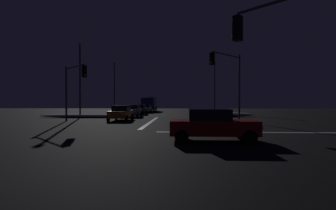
{
  "coord_description": "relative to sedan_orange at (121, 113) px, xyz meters",
  "views": [
    {
      "loc": [
        2.68,
        -15.68,
        1.9
      ],
      "look_at": [
        1.51,
        11.82,
        1.6
      ],
      "focal_mm": 26.33,
      "sensor_mm": 36.0,
      "label": 1
    }
  ],
  "objects": [
    {
      "name": "stop_line_north",
      "position": [
        3.34,
        -1.65,
        -0.8
      ],
      "size": [
        0.35,
        14.07,
        0.01
      ],
      "color": "white",
      "rests_on": "ground"
    },
    {
      "name": "sedan_white",
      "position": [
        0.12,
        18.67,
        0.0
      ],
      "size": [
        2.02,
        4.33,
        1.57
      ],
      "color": "silver",
      "rests_on": "ground"
    },
    {
      "name": "crosswalk_bar_east",
      "position": [
        11.66,
        -9.87,
        -0.8
      ],
      "size": [
        14.07,
        0.4,
        0.01
      ],
      "color": "white",
      "rests_on": "ground"
    },
    {
      "name": "centre_line_ns",
      "position": [
        3.34,
        9.95,
        -0.8
      ],
      "size": [
        22.0,
        0.15,
        0.01
      ],
      "color": "yellow",
      "rests_on": "ground"
    },
    {
      "name": "sedan_red_crossing",
      "position": [
        7.68,
        -13.38,
        0.0
      ],
      "size": [
        4.33,
        2.02,
        1.57
      ],
      "color": "maroon",
      "rests_on": "ground"
    },
    {
      "name": "sedan_orange",
      "position": [
        0.0,
        0.0,
        0.0
      ],
      "size": [
        2.02,
        4.33,
        1.57
      ],
      "color": "#C66014",
      "rests_on": "ground"
    },
    {
      "name": "streetlamp_right_far",
      "position": [
        12.66,
        19.95,
        4.61
      ],
      "size": [
        0.44,
        0.44,
        9.43
      ],
      "color": "#424247",
      "rests_on": "ground"
    },
    {
      "name": "snow_bank_left_curb",
      "position": [
        -5.67,
        4.33,
        -0.57
      ],
      "size": [
        11.23,
        1.5,
        0.46
      ],
      "color": "white",
      "rests_on": "ground"
    },
    {
      "name": "traffic_signal_ne",
      "position": [
        10.68,
        -2.53,
        3.72
      ],
      "size": [
        3.38,
        3.38,
        6.55
      ],
      "color": "#4C4C51",
      "rests_on": "ground"
    },
    {
      "name": "sedan_black",
      "position": [
        -0.09,
        12.55,
        0.0
      ],
      "size": [
        2.02,
        4.33,
        1.57
      ],
      "color": "black",
      "rests_on": "ground"
    },
    {
      "name": "ground",
      "position": [
        3.34,
        -9.87,
        -0.85
      ],
      "size": [
        120.0,
        120.0,
        0.1
      ],
      "primitive_type": "cube",
      "color": "black"
    },
    {
      "name": "box_truck",
      "position": [
        -0.15,
        26.59,
        0.91
      ],
      "size": [
        2.68,
        8.28,
        3.08
      ],
      "color": "navy",
      "rests_on": "ground"
    },
    {
      "name": "sedan_blue",
      "position": [
        0.04,
        6.31,
        0.0
      ],
      "size": [
        2.02,
        4.33,
        1.57
      ],
      "color": "navy",
      "rests_on": "ground"
    },
    {
      "name": "streetlamp_left_far",
      "position": [
        -5.97,
        19.95,
        4.59
      ],
      "size": [
        0.44,
        0.44,
        9.4
      ],
      "color": "#424247",
      "rests_on": "ground"
    },
    {
      "name": "traffic_signal_se",
      "position": [
        10.44,
        -16.96,
        3.35
      ],
      "size": [
        3.77,
        3.77,
        5.94
      ],
      "color": "#4C4C51",
      "rests_on": "ground"
    },
    {
      "name": "traffic_signal_nw",
      "position": [
        -3.89,
        -2.63,
        3.05
      ],
      "size": [
        3.35,
        3.35,
        5.53
      ],
      "color": "#4C4C51",
      "rests_on": "ground"
    },
    {
      "name": "streetlamp_left_near",
      "position": [
        -5.97,
        3.95,
        4.47
      ],
      "size": [
        0.44,
        0.44,
        9.17
      ],
      "color": "#424247",
      "rests_on": "ground"
    },
    {
      "name": "snow_bank_right_curb",
      "position": [
        12.36,
        7.05,
        -0.52
      ],
      "size": [
        6.86,
        1.5,
        0.56
      ],
      "color": "white",
      "rests_on": "ground"
    }
  ]
}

